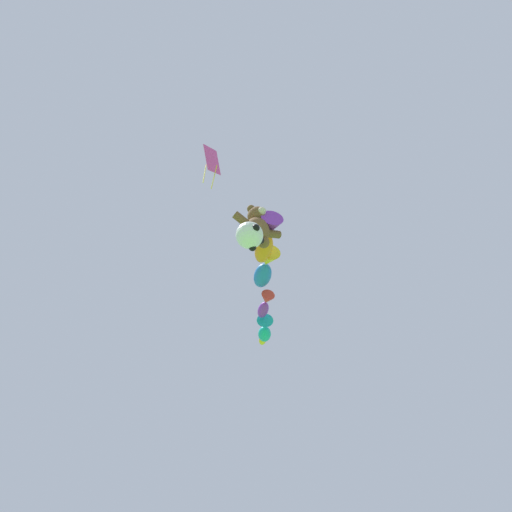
% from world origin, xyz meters
% --- Properties ---
extents(teddy_bear_kite, '(2.14, 0.94, 2.17)m').
position_xyz_m(teddy_bear_kite, '(-0.16, 4.40, 12.04)').
color(teddy_bear_kite, brown).
extents(soccer_ball_kite, '(1.09, 1.09, 1.00)m').
position_xyz_m(soccer_ball_kite, '(-0.66, 4.11, 10.82)').
color(soccer_ball_kite, white).
extents(fish_kite_tangerine, '(1.60, 2.59, 0.93)m').
position_xyz_m(fish_kite_tangerine, '(0.61, 4.95, 12.34)').
color(fish_kite_tangerine, orange).
extents(fish_kite_cobalt, '(1.64, 2.48, 1.03)m').
position_xyz_m(fish_kite_cobalt, '(1.62, 6.76, 12.69)').
color(fish_kite_cobalt, blue).
extents(fish_kite_violet, '(1.14, 1.86, 0.65)m').
position_xyz_m(fish_kite_violet, '(2.66, 8.50, 12.12)').
color(fish_kite_violet, purple).
extents(fish_kite_teal, '(1.56, 1.94, 0.86)m').
position_xyz_m(fish_kite_teal, '(3.60, 10.08, 11.96)').
color(fish_kite_teal, '#19ADB2').
extents(fish_kite_goldfin, '(1.05, 1.52, 0.54)m').
position_xyz_m(fish_kite_goldfin, '(4.63, 11.93, 12.94)').
color(fish_kite_goldfin, yellow).
extents(diamond_kite, '(1.15, 0.86, 2.62)m').
position_xyz_m(diamond_kite, '(-2.68, 3.55, 13.47)').
color(diamond_kite, '#E53F9E').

